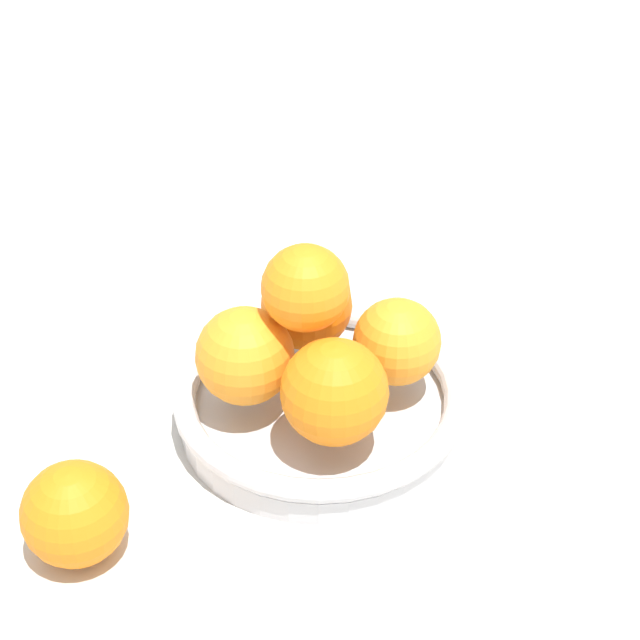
% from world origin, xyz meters
% --- Properties ---
extents(ground_plane, '(4.00, 4.00, 0.00)m').
position_xyz_m(ground_plane, '(0.00, 0.00, 0.00)').
color(ground_plane, beige).
extents(fruit_bowl, '(0.23, 0.23, 0.04)m').
position_xyz_m(fruit_bowl, '(0.00, 0.00, 0.02)').
color(fruit_bowl, silver).
rests_on(fruit_bowl, ground_plane).
extents(orange_pile, '(0.19, 0.19, 0.13)m').
position_xyz_m(orange_pile, '(-0.00, 0.01, 0.08)').
color(orange_pile, orange).
rests_on(orange_pile, fruit_bowl).
extents(stray_orange, '(0.07, 0.07, 0.07)m').
position_xyz_m(stray_orange, '(-0.10, 0.19, 0.04)').
color(stray_orange, orange).
rests_on(stray_orange, ground_plane).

